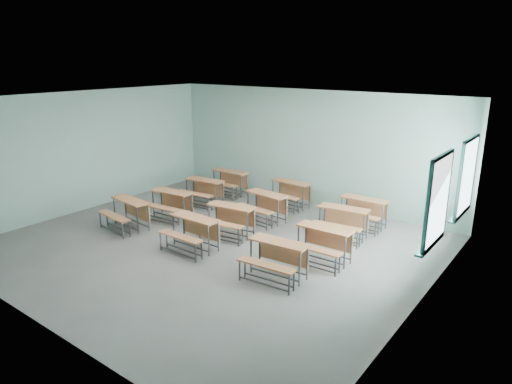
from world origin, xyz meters
TOP-DOWN VIEW (x-y plane):
  - room at (0.08, 0.03)m, footprint 9.04×8.04m
  - desk_unit_r0c0 at (-2.36, -0.50)m, footprint 1.24×0.91m
  - desk_unit_r0c1 at (-0.20, -0.46)m, footprint 1.15×0.78m
  - desk_unit_r0c2 at (2.02, -0.49)m, footprint 1.20×0.85m
  - desk_unit_r1c0 at (-2.07, 0.62)m, footprint 1.21×0.86m
  - desk_unit_r1c1 at (-0.07, 0.63)m, footprint 1.24×0.92m
  - desk_unit_r1c2 at (2.36, 0.68)m, footprint 1.17×0.80m
  - desk_unit_r2c0 at (-2.20, 1.98)m, footprint 1.21×0.87m
  - desk_unit_r2c1 at (-0.01, 1.93)m, footprint 1.24×0.92m
  - desk_unit_r2c2 at (2.11, 2.06)m, footprint 1.23×0.90m
  - desk_unit_r3c0 at (-2.26, 3.19)m, footprint 1.16×0.79m
  - desk_unit_r3c1 at (-0.13, 3.27)m, footprint 1.20×0.85m
  - desk_unit_r3c2 at (2.18, 3.02)m, footprint 1.17×0.81m

SIDE VIEW (x-z plane):
  - desk_unit_r0c0 at x=-2.36m, z-range 0.12..0.84m
  - desk_unit_r0c1 at x=-0.20m, z-range 0.12..0.84m
  - desk_unit_r0c2 at x=2.02m, z-range 0.12..0.84m
  - desk_unit_r1c0 at x=-2.07m, z-range 0.12..0.84m
  - desk_unit_r1c1 at x=-0.07m, z-range 0.12..0.84m
  - desk_unit_r1c2 at x=2.36m, z-range 0.12..0.84m
  - desk_unit_r2c0 at x=-2.20m, z-range 0.12..0.84m
  - desk_unit_r2c1 at x=-0.01m, z-range 0.12..0.84m
  - desk_unit_r2c2 at x=2.11m, z-range 0.12..0.84m
  - desk_unit_r3c0 at x=-2.26m, z-range 0.12..0.84m
  - desk_unit_r3c1 at x=-0.13m, z-range 0.12..0.84m
  - desk_unit_r3c2 at x=2.18m, z-range 0.12..0.84m
  - room at x=0.08m, z-range -0.02..3.22m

